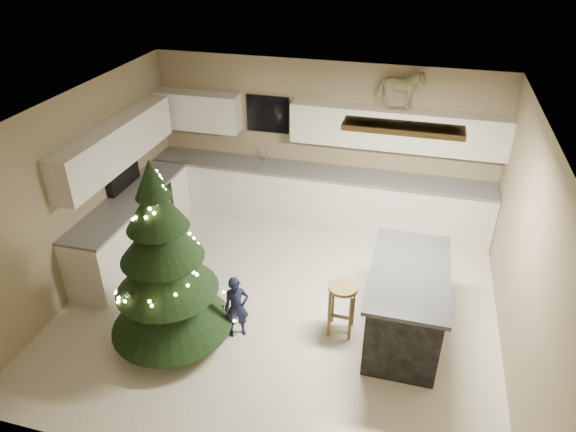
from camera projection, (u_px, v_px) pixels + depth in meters
The scene contains 8 objects.
ground_plane at pixel (281, 303), 6.81m from camera, with size 5.50×5.50×0.00m, color beige.
room_shell at pixel (282, 186), 5.92m from camera, with size 5.52×5.02×2.61m.
cabinetry at pixel (253, 189), 8.00m from camera, with size 5.50×3.20×2.00m.
island at pixel (406, 303), 6.09m from camera, with size 0.90×1.70×0.95m.
bar_stool at pixel (342, 297), 6.12m from camera, with size 0.36×0.36×0.69m.
christmas_tree at pixel (165, 273), 5.78m from camera, with size 1.48×1.43×2.37m.
toddler at pixel (237, 307), 6.12m from camera, with size 0.30×0.20×0.83m, color black.
rocking_horse at pixel (400, 89), 7.33m from camera, with size 0.70×0.39×0.58m.
Camera 1 is at (1.45, -5.07, 4.46)m, focal length 32.00 mm.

